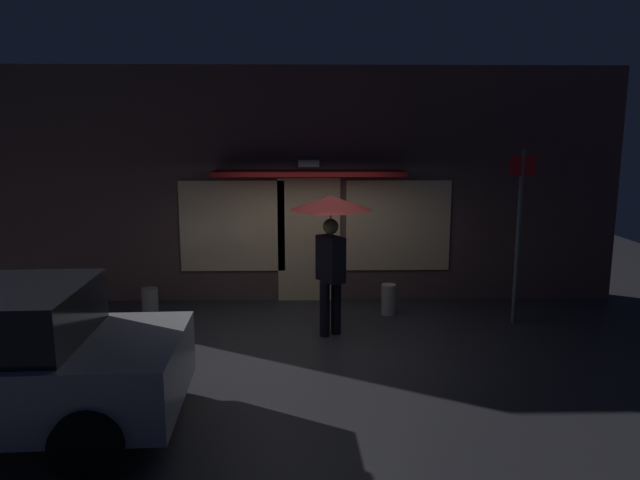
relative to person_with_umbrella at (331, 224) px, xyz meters
The scene contains 6 objects.
ground_plane 1.73m from the person_with_umbrella, 134.12° to the right, with size 18.00×18.00×0.00m, color #2D2D33.
building_facade 2.08m from the person_with_umbrella, 98.61° to the left, with size 10.93×1.00×4.10m.
person_with_umbrella is the anchor object (origin of this frame).
street_sign_post 2.97m from the person_with_umbrella, ahead, with size 0.40×0.07×2.72m.
sidewalk_bollard 2.00m from the person_with_umbrella, 44.61° to the left, with size 0.24×0.24×0.51m, color #B2A899.
sidewalk_bollard_2 3.25m from the person_with_umbrella, 166.06° to the left, with size 0.25×0.25×0.54m, color slate.
Camera 1 is at (-0.03, -8.15, 2.98)m, focal length 33.37 mm.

